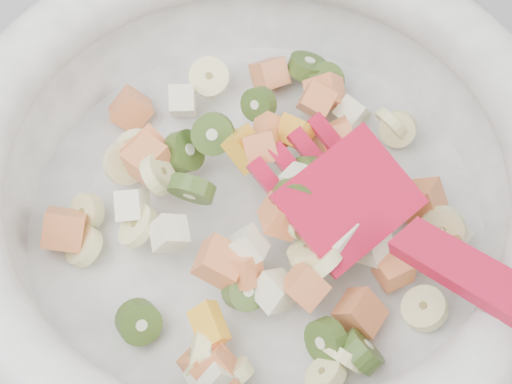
% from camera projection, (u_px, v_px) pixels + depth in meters
% --- Properties ---
extents(mixing_bowl, '(0.47, 0.37, 0.16)m').
position_uv_depth(mixing_bowl, '(257.00, 185.00, 0.46)').
color(mixing_bowl, white).
rests_on(mixing_bowl, counter).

